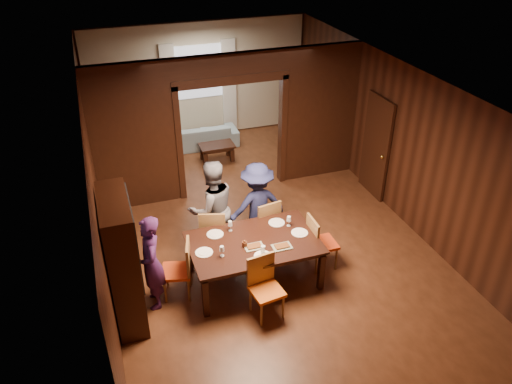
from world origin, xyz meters
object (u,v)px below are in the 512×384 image
object	(u,v)px
person_grey	(212,208)
chair_near	(267,289)
sofa	(199,136)
chair_far_r	(264,222)
person_purple	(151,263)
dining_table	(254,261)
chair_left	(176,270)
person_navy	(257,205)
chair_right	(323,242)
hutch	(123,261)
chair_far_l	(213,231)
coffee_table	(217,152)

from	to	relation	value
person_grey	chair_near	size ratio (longest dim) A/B	1.81
sofa	chair_far_r	bearing A→B (deg)	93.38
person_grey	person_purple	bearing A→B (deg)	31.15
dining_table	chair_far_r	xyz separation A→B (m)	(0.47, 0.84, 0.10)
chair_left	person_navy	bearing A→B (deg)	132.93
person_purple	dining_table	bearing A→B (deg)	93.35
chair_far_r	sofa	bearing A→B (deg)	-97.77
dining_table	chair_near	distance (m)	0.82
chair_far_r	chair_right	bearing A→B (deg)	120.44
person_purple	chair_left	world-z (taller)	person_purple
sofa	hutch	bearing A→B (deg)	68.02
chair_far_l	chair_left	bearing A→B (deg)	62.39
person_navy	chair_far_l	bearing A→B (deg)	2.42
coffee_table	chair_far_r	world-z (taller)	chair_far_r
dining_table	chair_left	world-z (taller)	chair_left
coffee_table	hutch	distance (m)	5.19
person_purple	chair_near	size ratio (longest dim) A/B	1.59
coffee_table	person_grey	bearing A→B (deg)	-105.91
sofa	chair_far_r	world-z (taller)	chair_far_r
hutch	chair_right	bearing A→B (deg)	2.03
chair_far_r	chair_far_l	bearing A→B (deg)	-10.39
chair_right	chair_far_l	world-z (taller)	same
person_purple	chair_left	bearing A→B (deg)	105.52
sofa	chair_far_l	bearing A→B (deg)	81.54
person_navy	chair_left	bearing A→B (deg)	24.83
coffee_table	chair_far_r	size ratio (longest dim) A/B	0.82
person_purple	dining_table	size ratio (longest dim) A/B	0.76
person_purple	chair_far_r	distance (m)	2.26
chair_far_r	coffee_table	bearing A→B (deg)	-100.94
chair_right	chair_far_l	bearing A→B (deg)	62.09
person_purple	chair_far_l	bearing A→B (deg)	129.46
person_grey	chair_near	distance (m)	1.85
coffee_table	chair_left	bearing A→B (deg)	-112.61
sofa	coffee_table	bearing A→B (deg)	105.51
person_grey	chair_near	xyz separation A→B (m)	(0.34, -1.78, -0.39)
person_purple	chair_right	xyz separation A→B (m)	(2.80, 0.01, -0.29)
chair_near	hutch	size ratio (longest dim) A/B	0.48
chair_left	person_grey	bearing A→B (deg)	152.18
person_grey	chair_far_l	size ratio (longest dim) A/B	1.81
sofa	person_navy	bearing A→B (deg)	92.24
person_grey	chair_left	world-z (taller)	person_grey
person_purple	dining_table	xyz separation A→B (m)	(1.60, 0.03, -0.39)
chair_left	chair_far_l	xyz separation A→B (m)	(0.80, 0.79, 0.00)
dining_table	chair_left	xyz separation A→B (m)	(-1.24, 0.06, 0.10)
sofa	hutch	size ratio (longest dim) A/B	0.95
person_purple	sofa	bearing A→B (deg)	162.17
person_navy	coffee_table	size ratio (longest dim) A/B	1.99
chair_near	chair_right	bearing A→B (deg)	23.93
dining_table	coffee_table	world-z (taller)	dining_table
coffee_table	chair_far_r	bearing A→B (deg)	-91.20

